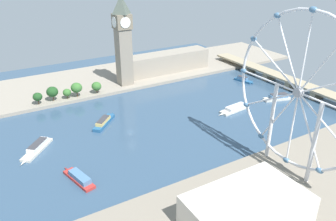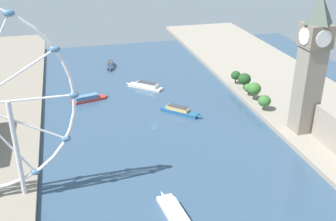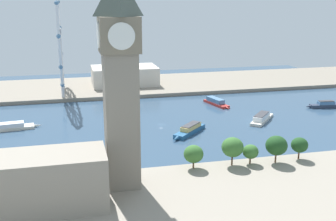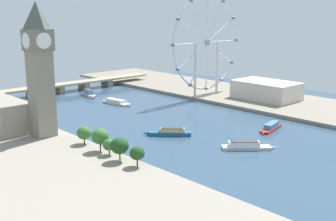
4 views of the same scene
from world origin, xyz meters
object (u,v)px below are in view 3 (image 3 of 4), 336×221
object	(u,v)px
tour_boat_4	(262,118)
tour_boat_6	(9,127)
tour_boat_0	(324,105)
tour_boat_5	(216,102)
ferris_wheel	(59,33)
riverside_hall	(125,76)
clock_tower	(120,79)
tour_boat_1	(189,130)

from	to	relation	value
tour_boat_4	tour_boat_6	bearing A→B (deg)	125.08
tour_boat_0	tour_boat_5	distance (m)	80.32
ferris_wheel	riverside_hall	bearing A→B (deg)	-66.68
clock_tower	tour_boat_4	size ratio (longest dim) A/B	2.96
tour_boat_1	tour_boat_4	xyz separation A→B (m)	(14.02, -54.37, -0.00)
tour_boat_6	tour_boat_5	bearing A→B (deg)	4.68
clock_tower	tour_boat_1	xyz separation A→B (m)	(68.49, -49.27, -46.19)
tour_boat_5	clock_tower	bearing A→B (deg)	-48.08
ferris_wheel	tour_boat_5	distance (m)	136.82
riverside_hall	tour_boat_4	size ratio (longest dim) A/B	1.97
tour_boat_5	tour_boat_0	bearing A→B (deg)	56.34
riverside_hall	tour_boat_4	distance (m)	148.54
tour_boat_5	riverside_hall	bearing A→B (deg)	-157.14
riverside_hall	tour_boat_5	distance (m)	99.82
riverside_hall	tour_boat_0	xyz separation A→B (m)	(-106.68, -135.18, -9.04)
clock_tower	ferris_wheel	bearing A→B (deg)	7.65
clock_tower	tour_boat_4	world-z (taller)	clock_tower
tour_boat_5	tour_boat_6	distance (m)	149.97
ferris_wheel	tour_boat_4	bearing A→B (deg)	-129.14
tour_boat_4	ferris_wheel	bearing A→B (deg)	92.78
clock_tower	tour_boat_1	distance (m)	96.19
clock_tower	riverside_hall	xyz separation A→B (m)	(210.87, -29.42, -37.25)
ferris_wheel	tour_boat_4	world-z (taller)	ferris_wheel
ferris_wheel	tour_boat_1	bearing A→B (deg)	-147.95
clock_tower	riverside_hall	bearing A→B (deg)	-7.94
clock_tower	tour_boat_6	size ratio (longest dim) A/B	2.49
tour_boat_1	tour_boat_6	size ratio (longest dim) A/B	0.78
tour_boat_1	tour_boat_6	bearing A→B (deg)	-62.51
clock_tower	tour_boat_5	bearing A→B (deg)	-34.13
tour_boat_0	tour_boat_6	xyz separation A→B (m)	(-2.26, 222.68, -0.24)
tour_boat_5	tour_boat_6	world-z (taller)	tour_boat_5
clock_tower	tour_boat_4	bearing A→B (deg)	-51.48
tour_boat_0	tour_boat_4	bearing A→B (deg)	26.71
clock_tower	tour_boat_1	bearing A→B (deg)	-35.73
tour_boat_5	tour_boat_6	xyz separation A→B (m)	(-29.34, 147.07, -0.27)
tour_boat_4	clock_tower	bearing A→B (deg)	170.45
ferris_wheel	tour_boat_5	bearing A→B (deg)	-116.16
tour_boat_0	tour_boat_1	world-z (taller)	tour_boat_1
ferris_wheel	tour_boat_4	xyz separation A→B (m)	(-104.83, -128.79, -50.41)
ferris_wheel	riverside_hall	distance (m)	72.46
tour_boat_4	tour_boat_1	bearing A→B (deg)	146.38
ferris_wheel	tour_boat_6	size ratio (longest dim) A/B	2.78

